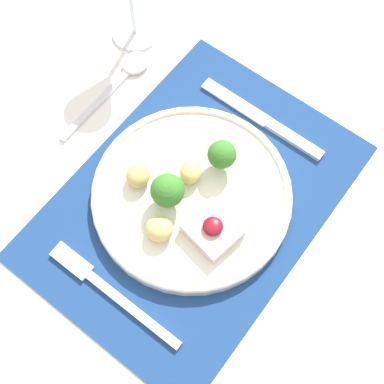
{
  "coord_description": "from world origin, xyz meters",
  "views": [
    {
      "loc": [
        -0.23,
        -0.17,
        1.48
      ],
      "look_at": [
        0.0,
        0.01,
        0.79
      ],
      "focal_mm": 50.0,
      "sensor_mm": 36.0,
      "label": 1
    }
  ],
  "objects": [
    {
      "name": "placemat",
      "position": [
        0.0,
        0.0,
        0.77
      ],
      "size": [
        0.47,
        0.33,
        0.0
      ],
      "primitive_type": "cube",
      "color": "navy",
      "rests_on": "dining_table"
    },
    {
      "name": "knife",
      "position": [
        0.17,
        -0.01,
        0.78
      ],
      "size": [
        0.02,
        0.21,
        0.01
      ],
      "rotation": [
        0.0,
        0.0,
        -0.05
      ],
      "color": "silver",
      "rests_on": "placemat"
    },
    {
      "name": "fork",
      "position": [
        -0.17,
        0.02,
        0.78
      ],
      "size": [
        0.02,
        0.21,
        0.01
      ],
      "rotation": [
        0.0,
        0.0,
        -0.01
      ],
      "color": "silver",
      "rests_on": "placemat"
    },
    {
      "name": "dining_table",
      "position": [
        0.0,
        0.0,
        0.67
      ],
      "size": [
        1.29,
        1.02,
        0.77
      ],
      "color": "white",
      "rests_on": "ground_plane"
    },
    {
      "name": "ground_plane",
      "position": [
        0.0,
        0.0,
        0.0
      ],
      "size": [
        8.0,
        8.0,
        0.0
      ],
      "primitive_type": "plane",
      "color": "#4C4742"
    },
    {
      "name": "dinner_plate",
      "position": [
        -0.0,
        0.01,
        0.79
      ],
      "size": [
        0.28,
        0.28,
        0.07
      ],
      "color": "silver",
      "rests_on": "placemat"
    },
    {
      "name": "spoon",
      "position": [
        0.1,
        0.22,
        0.78
      ],
      "size": [
        0.2,
        0.04,
        0.01
      ],
      "rotation": [
        0.0,
        0.0,
        0.07
      ],
      "color": "silver",
      "rests_on": "dining_table"
    }
  ]
}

